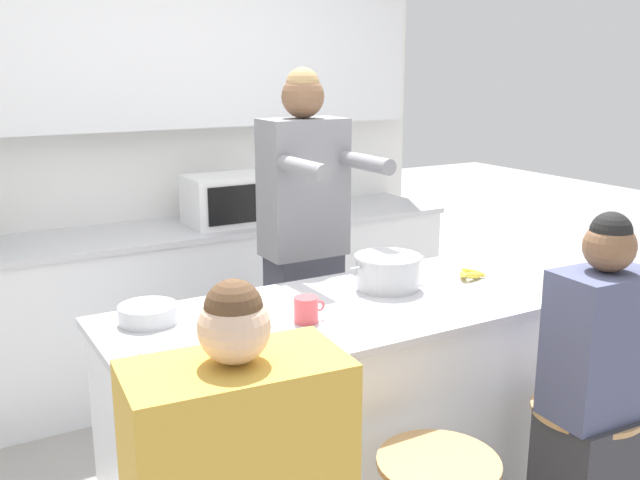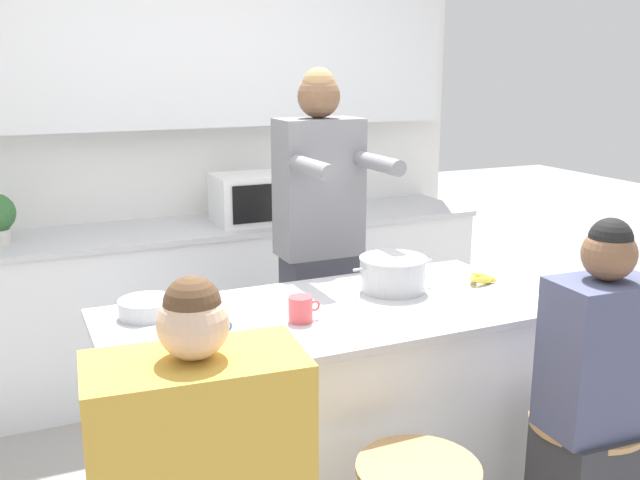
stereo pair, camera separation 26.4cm
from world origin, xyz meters
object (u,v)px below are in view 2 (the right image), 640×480
object	(u,v)px
person_seated_near	(591,433)
fruit_bowl	(162,350)
banana_bunch	(480,279)
coffee_cup_near	(301,309)
microwave	(255,198)
cooking_pot	(393,274)
person_cooking	(319,261)
coffee_cup_far	(212,330)
kitchen_island	(328,422)

from	to	relation	value
person_seated_near	fruit_bowl	world-z (taller)	person_seated_near
banana_bunch	coffee_cup_near	bearing A→B (deg)	-173.10
banana_bunch	microwave	distance (m)	1.60
microwave	cooking_pot	bearing A→B (deg)	-87.11
coffee_cup_near	banana_bunch	distance (m)	0.86
person_cooking	coffee_cup_near	world-z (taller)	person_cooking
fruit_bowl	person_cooking	bearing A→B (deg)	44.59
coffee_cup_near	cooking_pot	bearing A→B (deg)	20.36
coffee_cup_far	banana_bunch	size ratio (longest dim) A/B	0.73
kitchen_island	banana_bunch	bearing A→B (deg)	2.76
cooking_pot	banana_bunch	world-z (taller)	cooking_pot
kitchen_island	person_seated_near	world-z (taller)	person_seated_near
person_cooking	person_seated_near	distance (m)	1.47
cooking_pot	banana_bunch	distance (m)	0.38
person_cooking	banana_bunch	distance (m)	0.80
coffee_cup_far	microwave	size ratio (longest dim) A/B	0.23
kitchen_island	microwave	xyz separation A→B (m)	(0.26, 1.57, 0.59)
coffee_cup_far	kitchen_island	bearing A→B (deg)	16.13
person_cooking	fruit_bowl	bearing A→B (deg)	-135.42
fruit_bowl	microwave	world-z (taller)	microwave
kitchen_island	cooking_pot	distance (m)	0.63
coffee_cup_near	microwave	world-z (taller)	microwave
kitchen_island	coffee_cup_near	size ratio (longest dim) A/B	14.11
kitchen_island	coffee_cup_far	bearing A→B (deg)	-163.87
person_cooking	coffee_cup_near	bearing A→B (deg)	-118.49
person_cooking	person_seated_near	xyz separation A→B (m)	(0.37, -1.39, -0.28)
banana_bunch	kitchen_island	bearing A→B (deg)	-177.24
fruit_bowl	banana_bunch	xyz separation A→B (m)	(1.37, 0.26, -0.02)
person_seated_near	fruit_bowl	xyz separation A→B (m)	(-1.31, 0.46, 0.35)
cooking_pot	person_cooking	bearing A→B (deg)	95.03
kitchen_island	fruit_bowl	bearing A→B (deg)	-161.41
person_seated_near	coffee_cup_far	size ratio (longest dim) A/B	12.47
coffee_cup_near	coffee_cup_far	xyz separation A→B (m)	(-0.34, -0.07, 0.00)
fruit_bowl	coffee_cup_far	distance (m)	0.20
coffee_cup_far	microwave	bearing A→B (deg)	66.47
coffee_cup_far	person_cooking	bearing A→B (deg)	48.00
person_cooking	kitchen_island	bearing A→B (deg)	-111.69
kitchen_island	cooking_pot	xyz separation A→B (m)	(0.33, 0.11, 0.52)
person_seated_near	microwave	world-z (taller)	person_seated_near
kitchen_island	coffee_cup_near	xyz separation A→B (m)	(-0.14, -0.07, 0.50)
fruit_bowl	microwave	xyz separation A→B (m)	(0.93, 1.79, 0.10)
banana_bunch	microwave	xyz separation A→B (m)	(-0.45, 1.53, 0.11)
kitchen_island	fruit_bowl	xyz separation A→B (m)	(-0.66, -0.22, 0.49)
fruit_bowl	coffee_cup_far	size ratio (longest dim) A/B	2.14
kitchen_island	person_cooking	bearing A→B (deg)	68.32
kitchen_island	cooking_pot	bearing A→B (deg)	17.81
kitchen_island	coffee_cup_near	bearing A→B (deg)	-153.90
cooking_pot	banana_bunch	xyz separation A→B (m)	(0.37, -0.07, -0.05)
microwave	person_seated_near	bearing A→B (deg)	-80.23
cooking_pot	fruit_bowl	distance (m)	1.05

